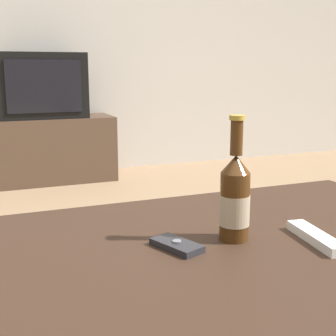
{
  "coord_description": "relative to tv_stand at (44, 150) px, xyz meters",
  "views": [
    {
      "loc": [
        -0.44,
        -0.79,
        0.84
      ],
      "look_at": [
        0.01,
        0.34,
        0.58
      ],
      "focal_mm": 50.0,
      "sensor_mm": 36.0,
      "label": 1
    }
  ],
  "objects": [
    {
      "name": "television",
      "position": [
        0.0,
        -0.0,
        0.47
      ],
      "size": [
        0.62,
        0.38,
        0.47
      ],
      "color": "black",
      "rests_on": "tv_stand"
    },
    {
      "name": "back_wall",
      "position": [
        0.02,
        0.28,
        1.06
      ],
      "size": [
        8.0,
        0.05,
        2.6
      ],
      "color": "beige",
      "rests_on": "ground_plane"
    },
    {
      "name": "remote_control",
      "position": [
        0.21,
        -2.79,
        0.25
      ],
      "size": [
        0.06,
        0.18,
        0.02
      ],
      "rotation": [
        0.0,
        0.0,
        -0.13
      ],
      "color": "white",
      "rests_on": "coffee_table"
    },
    {
      "name": "beer_bottle",
      "position": [
        0.06,
        -2.71,
        0.33
      ],
      "size": [
        0.06,
        0.06,
        0.27
      ],
      "color": "#47280F",
      "rests_on": "coffee_table"
    },
    {
      "name": "tv_stand",
      "position": [
        0.0,
        0.0,
        0.0
      ],
      "size": [
        1.02,
        0.4,
        0.48
      ],
      "color": "#4C3828",
      "rests_on": "ground_plane"
    },
    {
      "name": "coffee_table",
      "position": [
        0.02,
        -2.75,
        0.17
      ],
      "size": [
        1.22,
        0.8,
        0.48
      ],
      "color": "#332116",
      "rests_on": "ground_plane"
    },
    {
      "name": "cell_phone",
      "position": [
        -0.08,
        -2.71,
        0.24
      ],
      "size": [
        0.09,
        0.12,
        0.02
      ],
      "rotation": [
        0.0,
        0.0,
        0.37
      ],
      "color": "#232328",
      "rests_on": "coffee_table"
    }
  ]
}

